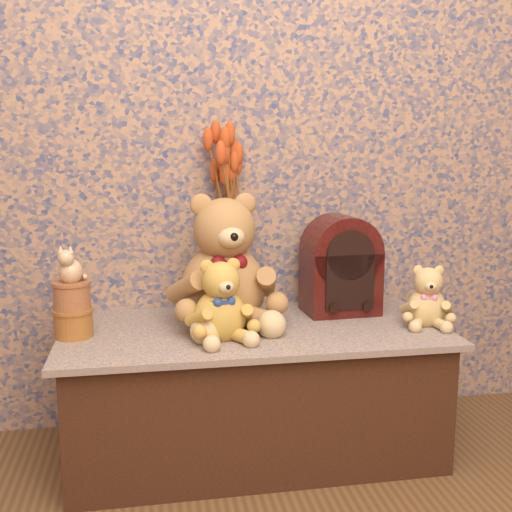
{
  "coord_description": "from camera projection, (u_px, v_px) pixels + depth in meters",
  "views": [
    {
      "loc": [
        -0.33,
        -0.67,
        1.0
      ],
      "look_at": [
        0.0,
        1.16,
        0.67
      ],
      "focal_mm": 43.1,
      "sensor_mm": 36.0,
      "label": 1
    }
  ],
  "objects": [
    {
      "name": "display_shelf",
      "position": [
        253.0,
        389.0,
        2.02
      ],
      "size": [
        1.22,
        0.6,
        0.43
      ],
      "primitive_type": "cube",
      "color": "#364E6F",
      "rests_on": "ground"
    },
    {
      "name": "teddy_large",
      "position": [
        223.0,
        254.0,
        1.99
      ],
      "size": [
        0.41,
        0.47,
        0.46
      ],
      "primitive_type": null,
      "rotation": [
        0.0,
        0.0,
        0.12
      ],
      "color": "#AB7742",
      "rests_on": "display_shelf"
    },
    {
      "name": "teddy_medium",
      "position": [
        220.0,
        296.0,
        1.84
      ],
      "size": [
        0.25,
        0.28,
        0.26
      ],
      "primitive_type": null,
      "rotation": [
        0.0,
        0.0,
        0.19
      ],
      "color": "gold",
      "rests_on": "display_shelf"
    },
    {
      "name": "teddy_small",
      "position": [
        427.0,
        293.0,
        1.99
      ],
      "size": [
        0.22,
        0.24,
        0.21
      ],
      "primitive_type": null,
      "rotation": [
        0.0,
        0.0,
        -0.27
      ],
      "color": "tan",
      "rests_on": "display_shelf"
    },
    {
      "name": "cathedral_radio",
      "position": [
        340.0,
        264.0,
        2.13
      ],
      "size": [
        0.26,
        0.19,
        0.34
      ],
      "primitive_type": null,
      "rotation": [
        0.0,
        0.0,
        0.05
      ],
      "color": "#340B09",
      "rests_on": "display_shelf"
    },
    {
      "name": "ceramic_vase",
      "position": [
        230.0,
        281.0,
        2.14
      ],
      "size": [
        0.15,
        0.15,
        0.22
      ],
      "primitive_type": "cylinder",
      "rotation": [
        0.0,
        0.0,
        0.19
      ],
      "color": "tan",
      "rests_on": "display_shelf"
    },
    {
      "name": "dried_stalks",
      "position": [
        229.0,
        194.0,
        2.09
      ],
      "size": [
        0.22,
        0.22,
        0.39
      ],
      "primitive_type": null,
      "rotation": [
        0.0,
        0.0,
        0.05
      ],
      "color": "#BF481E",
      "rests_on": "ceramic_vase"
    },
    {
      "name": "biscuit_tin_lower",
      "position": [
        73.0,
        323.0,
        1.87
      ],
      "size": [
        0.12,
        0.12,
        0.08
      ],
      "primitive_type": "cylinder",
      "rotation": [
        0.0,
        0.0,
        -0.01
      ],
      "color": "#AC9032",
      "rests_on": "display_shelf"
    },
    {
      "name": "biscuit_tin_upper",
      "position": [
        72.0,
        296.0,
        1.85
      ],
      "size": [
        0.12,
        0.12,
        0.09
      ],
      "primitive_type": "cylinder",
      "rotation": [
        0.0,
        0.0,
        -0.12
      ],
      "color": "tan",
      "rests_on": "biscuit_tin_lower"
    },
    {
      "name": "cat_figurine",
      "position": [
        70.0,
        263.0,
        1.84
      ],
      "size": [
        0.11,
        0.11,
        0.12
      ],
      "primitive_type": null,
      "rotation": [
        0.0,
        0.0,
        -0.27
      ],
      "color": "silver",
      "rests_on": "biscuit_tin_upper"
    }
  ]
}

